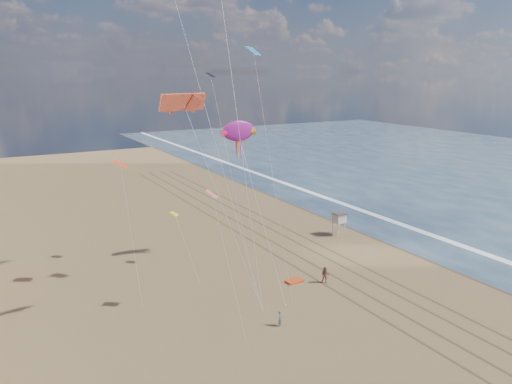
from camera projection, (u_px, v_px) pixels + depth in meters
ground at (463, 358)px, 41.90m from camera, size 260.00×260.00×0.00m
wet_sand at (341, 213)px, 84.85m from camera, size 260.00×260.00×0.00m
foam at (360, 210)px, 86.84m from camera, size 260.00×260.00×0.00m
tracks at (292, 246)px, 68.55m from camera, size 7.68×120.00×0.01m
lifeguard_stand at (339, 218)px, 72.85m from camera, size 1.85×1.85×3.34m
grounded_kite at (294, 281)px, 56.97m from camera, size 2.03×1.38×0.22m
show_kite at (239, 131)px, 61.30m from camera, size 4.40×8.04×21.64m
kite_flyer_a at (280, 319)px, 46.96m from camera, size 0.66×0.58×1.53m
kite_flyer_b at (325, 275)px, 56.48m from camera, size 1.16×1.18×1.92m
small_kites at (191, 132)px, 53.08m from camera, size 14.56×14.96×19.65m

